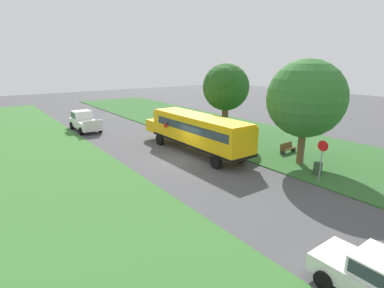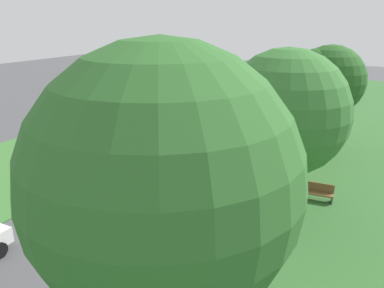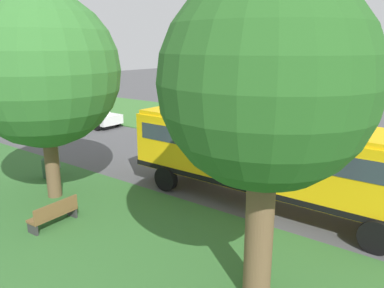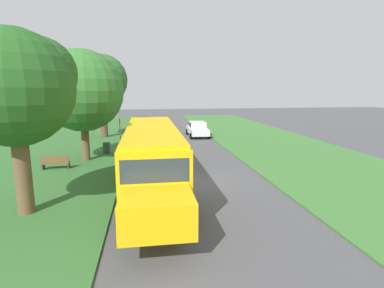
{
  "view_description": "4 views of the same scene",
  "coord_description": "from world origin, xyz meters",
  "px_view_note": "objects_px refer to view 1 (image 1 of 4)",
  "views": [
    {
      "loc": [
        12.23,
        18.34,
        7.38
      ],
      "look_at": [
        0.36,
        2.08,
        1.82
      ],
      "focal_mm": 28.0,
      "sensor_mm": 36.0,
      "label": 1
    },
    {
      "loc": [
        -10.1,
        21.79,
        8.65
      ],
      "look_at": [
        -1.04,
        3.52,
        1.86
      ],
      "focal_mm": 35.0,
      "sensor_mm": 36.0,
      "label": 2
    },
    {
      "loc": [
        -14.27,
        -6.41,
        5.74
      ],
      "look_at": [
        -0.69,
        3.91,
        1.22
      ],
      "focal_mm": 35.0,
      "sensor_mm": 36.0,
      "label": 3
    },
    {
      "loc": [
        -2.5,
        -15.27,
        4.98
      ],
      "look_at": [
        -0.01,
        1.03,
        1.94
      ],
      "focal_mm": 28.0,
      "sensor_mm": 36.0,
      "label": 4
    }
  ],
  "objects_px": {
    "oak_tree_roadside_mid": "(306,98)",
    "oak_tree_beside_bus": "(225,87)",
    "pickup_truck": "(84,121)",
    "stop_sign": "(322,156)",
    "trash_bin": "(318,169)",
    "park_bench": "(287,148)",
    "school_bus": "(197,130)"
  },
  "relations": [
    {
      "from": "oak_tree_beside_bus",
      "to": "pickup_truck",
      "type": "bearing_deg",
      "value": -50.42
    },
    {
      "from": "oak_tree_roadside_mid",
      "to": "park_bench",
      "type": "bearing_deg",
      "value": -123.61
    },
    {
      "from": "oak_tree_beside_bus",
      "to": "park_bench",
      "type": "height_order",
      "value": "oak_tree_beside_bus"
    },
    {
      "from": "oak_tree_beside_bus",
      "to": "stop_sign",
      "type": "height_order",
      "value": "oak_tree_beside_bus"
    },
    {
      "from": "school_bus",
      "to": "stop_sign",
      "type": "bearing_deg",
      "value": 103.41
    },
    {
      "from": "stop_sign",
      "to": "trash_bin",
      "type": "distance_m",
      "value": 1.8
    },
    {
      "from": "pickup_truck",
      "to": "trash_bin",
      "type": "bearing_deg",
      "value": 109.83
    },
    {
      "from": "oak_tree_beside_bus",
      "to": "park_bench",
      "type": "distance_m",
      "value": 8.24
    },
    {
      "from": "stop_sign",
      "to": "park_bench",
      "type": "height_order",
      "value": "stop_sign"
    },
    {
      "from": "oak_tree_roadside_mid",
      "to": "trash_bin",
      "type": "height_order",
      "value": "oak_tree_roadside_mid"
    },
    {
      "from": "oak_tree_beside_bus",
      "to": "oak_tree_roadside_mid",
      "type": "bearing_deg",
      "value": 86.88
    },
    {
      "from": "pickup_truck",
      "to": "oak_tree_beside_bus",
      "type": "distance_m",
      "value": 16.07
    },
    {
      "from": "oak_tree_beside_bus",
      "to": "trash_bin",
      "type": "relative_size",
      "value": 8.04
    },
    {
      "from": "oak_tree_roadside_mid",
      "to": "oak_tree_beside_bus",
      "type": "bearing_deg",
      "value": -93.12
    },
    {
      "from": "park_bench",
      "to": "trash_bin",
      "type": "xyz_separation_m",
      "value": [
        2.54,
        4.3,
        -0.02
      ]
    },
    {
      "from": "oak_tree_beside_bus",
      "to": "stop_sign",
      "type": "bearing_deg",
      "value": 77.52
    },
    {
      "from": "park_bench",
      "to": "pickup_truck",
      "type": "bearing_deg",
      "value": -59.93
    },
    {
      "from": "pickup_truck",
      "to": "stop_sign",
      "type": "xyz_separation_m",
      "value": [
        -7.3,
        23.79,
        0.66
      ]
    },
    {
      "from": "school_bus",
      "to": "park_bench",
      "type": "height_order",
      "value": "school_bus"
    },
    {
      "from": "stop_sign",
      "to": "park_bench",
      "type": "relative_size",
      "value": 1.69
    },
    {
      "from": "school_bus",
      "to": "trash_bin",
      "type": "distance_m",
      "value": 9.72
    },
    {
      "from": "stop_sign",
      "to": "oak_tree_beside_bus",
      "type": "bearing_deg",
      "value": -102.48
    },
    {
      "from": "pickup_truck",
      "to": "stop_sign",
      "type": "bearing_deg",
      "value": 107.06
    },
    {
      "from": "park_bench",
      "to": "trash_bin",
      "type": "relative_size",
      "value": 1.8
    },
    {
      "from": "oak_tree_roadside_mid",
      "to": "stop_sign",
      "type": "xyz_separation_m",
      "value": [
        2.13,
        2.89,
        -3.15
      ]
    },
    {
      "from": "stop_sign",
      "to": "trash_bin",
      "type": "relative_size",
      "value": 3.04
    },
    {
      "from": "park_bench",
      "to": "trash_bin",
      "type": "bearing_deg",
      "value": 59.4
    },
    {
      "from": "pickup_truck",
      "to": "trash_bin",
      "type": "height_order",
      "value": "pickup_truck"
    },
    {
      "from": "oak_tree_beside_bus",
      "to": "trash_bin",
      "type": "bearing_deg",
      "value": 81.77
    },
    {
      "from": "oak_tree_beside_bus",
      "to": "school_bus",
      "type": "bearing_deg",
      "value": 22.55
    },
    {
      "from": "oak_tree_beside_bus",
      "to": "oak_tree_roadside_mid",
      "type": "xyz_separation_m",
      "value": [
        0.49,
        8.91,
        -0.21
      ]
    },
    {
      "from": "school_bus",
      "to": "oak_tree_roadside_mid",
      "type": "xyz_separation_m",
      "value": [
        -4.45,
        6.86,
        2.96
      ]
    }
  ]
}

